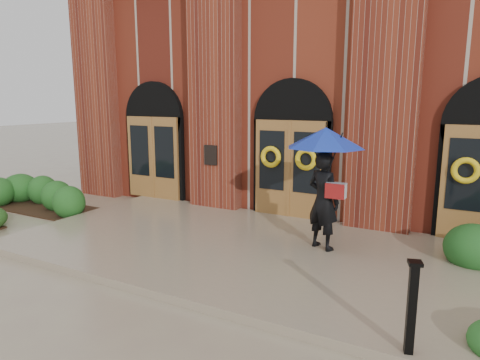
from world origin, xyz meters
The scene contains 6 objects.
ground centered at (0.00, 0.00, 0.00)m, with size 90.00×90.00×0.00m, color gray.
landing centered at (0.00, 0.15, 0.07)m, with size 10.00×5.30×0.15m, color gray.
church_building centered at (0.00, 8.78, 3.50)m, with size 16.20×12.53×7.00m.
man_with_umbrella centered at (1.55, 0.74, 1.89)m, with size 2.04×2.04×2.49m.
metal_post centered at (3.63, -2.35, 0.77)m, with size 0.20×0.20×1.18m.
hedge_wall_left centered at (-6.94, 0.50, 0.42)m, with size 3.24×1.30×0.83m, color #1C4D19.
Camera 1 is at (4.08, -7.47, 3.19)m, focal length 32.00 mm.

